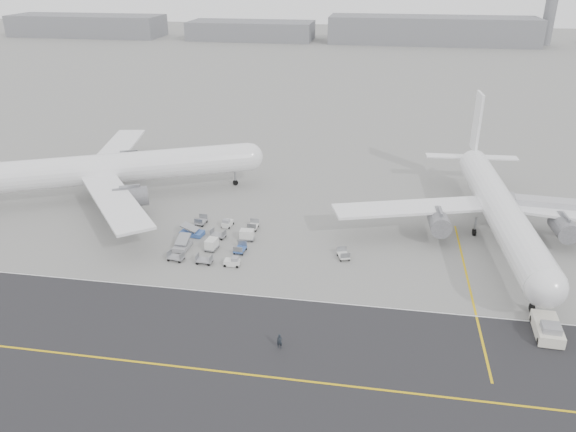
% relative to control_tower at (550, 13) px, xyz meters
% --- Properties ---
extents(ground, '(700.00, 700.00, 0.00)m').
position_rel_control_tower_xyz_m(ground, '(-100.00, -265.00, -16.25)').
color(ground, gray).
rests_on(ground, ground).
extents(taxiway, '(220.00, 59.00, 0.03)m').
position_rel_control_tower_xyz_m(taxiway, '(-94.98, -282.98, -16.24)').
color(taxiway, '#28282A').
rests_on(taxiway, ground).
extents(horizon_buildings, '(520.00, 28.00, 28.00)m').
position_rel_control_tower_xyz_m(horizon_buildings, '(-70.00, -5.00, -16.25)').
color(horizon_buildings, slate).
rests_on(horizon_buildings, ground).
extents(control_tower, '(7.00, 7.00, 31.25)m').
position_rel_control_tower_xyz_m(control_tower, '(0.00, 0.00, 0.00)').
color(control_tower, slate).
rests_on(control_tower, ground).
extents(airliner_a, '(54.56, 53.25, 19.99)m').
position_rel_control_tower_xyz_m(airliner_a, '(-133.14, -237.01, -10.50)').
color(airliner_a, white).
rests_on(airliner_a, ground).
extents(airliner_b, '(53.93, 54.65, 18.84)m').
position_rel_control_tower_xyz_m(airliner_b, '(-64.08, -243.19, -10.82)').
color(airliner_b, white).
rests_on(airliner_b, ground).
extents(pushback_tug, '(3.23, 8.16, 2.32)m').
position_rel_control_tower_xyz_m(pushback_tug, '(-62.10, -269.89, -15.30)').
color(pushback_tug, silver).
rests_on(pushback_tug, ground).
extents(jet_bridge, '(16.52, 4.23, 6.19)m').
position_rel_control_tower_xyz_m(jet_bridge, '(-54.15, -240.10, -11.94)').
color(jet_bridge, gray).
rests_on(jet_bridge, ground).
extents(gse_cluster, '(18.33, 21.77, 1.89)m').
position_rel_control_tower_xyz_m(gse_cluster, '(-108.82, -253.16, -16.25)').
color(gse_cluster, gray).
rests_on(gse_cluster, ground).
extents(stray_dolly, '(2.22, 2.81, 1.51)m').
position_rel_control_tower_xyz_m(stray_dolly, '(-88.12, -254.59, -16.25)').
color(stray_dolly, silver).
rests_on(stray_dolly, ground).
extents(ground_crew_a, '(0.72, 0.50, 1.90)m').
position_rel_control_tower_xyz_m(ground_crew_a, '(-93.85, -277.78, -15.30)').
color(ground_crew_a, black).
rests_on(ground_crew_a, ground).
extents(ground_crew_b, '(0.97, 0.83, 1.75)m').
position_rel_control_tower_xyz_m(ground_crew_b, '(-60.88, -270.27, -15.38)').
color(ground_crew_b, yellow).
rests_on(ground_crew_b, ground).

